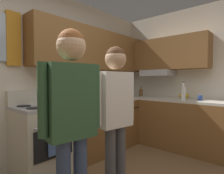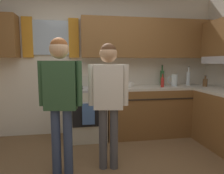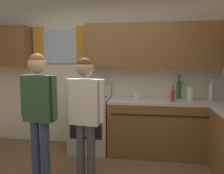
{
  "view_description": "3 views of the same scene",
  "coord_description": "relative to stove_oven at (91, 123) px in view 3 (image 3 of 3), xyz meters",
  "views": [
    {
      "loc": [
        -1.36,
        -0.77,
        1.24
      ],
      "look_at": [
        0.29,
        0.69,
        1.16
      ],
      "focal_mm": 30.17,
      "sensor_mm": 36.0,
      "label": 1
    },
    {
      "loc": [
        -0.3,
        -1.99,
        1.35
      ],
      "look_at": [
        0.19,
        0.93,
        0.98
      ],
      "focal_mm": 32.56,
      "sensor_mm": 36.0,
      "label": 2
    },
    {
      "loc": [
        0.78,
        -2.21,
        1.56
      ],
      "look_at": [
        0.31,
        0.97,
        1.17
      ],
      "focal_mm": 37.28,
      "sensor_mm": 36.0,
      "label": 3
    }
  ],
  "objects": [
    {
      "name": "adult_in_plaid",
      "position": [
        0.21,
        -1.11,
        0.52
      ],
      "size": [
        0.49,
        0.21,
        1.57
      ],
      "color": "#4C4C51",
      "rests_on": "ground"
    },
    {
      "name": "bottle_sauce_red",
      "position": [
        1.34,
        -0.12,
        0.53
      ],
      "size": [
        0.06,
        0.06,
        0.25
      ],
      "color": "red",
      "rests_on": "kitchen_counter_run"
    },
    {
      "name": "back_wall_unit",
      "position": [
        0.23,
        0.27,
        1.03
      ],
      "size": [
        4.6,
        0.42,
        2.6
      ],
      "color": "silver",
      "rests_on": "ground"
    },
    {
      "name": "water_pitcher",
      "position": [
        1.61,
        -0.02,
        0.54
      ],
      "size": [
        0.19,
        0.11,
        0.22
      ],
      "color": "silver",
      "rests_on": "kitchen_counter_run"
    },
    {
      "name": "adult_left",
      "position": [
        -0.36,
        -1.15,
        0.55
      ],
      "size": [
        0.5,
        0.22,
        1.62
      ],
      "color": "#38476B",
      "rests_on": "ground"
    },
    {
      "name": "kitchen_counter_run",
      "position": [
        1.71,
        -0.47,
        -0.02
      ],
      "size": [
        2.11,
        2.2,
        0.9
      ],
      "color": "brown",
      "rests_on": "ground"
    },
    {
      "name": "bottle_tall_clear",
      "position": [
        1.95,
        0.07,
        0.57
      ],
      "size": [
        0.07,
        0.07,
        0.37
      ],
      "color": "silver",
      "rests_on": "kitchen_counter_run"
    },
    {
      "name": "bottle_wine_green",
      "position": [
        1.47,
        0.2,
        0.58
      ],
      "size": [
        0.08,
        0.08,
        0.39
      ],
      "color": "#2D6633",
      "rests_on": "kitchen_counter_run"
    },
    {
      "name": "mug_ceramic_white",
      "position": [
        0.77,
        0.04,
        0.48
      ],
      "size": [
        0.13,
        0.08,
        0.09
      ],
      "color": "white",
      "rests_on": "kitchen_counter_run"
    },
    {
      "name": "stove_oven",
      "position": [
        0.0,
        0.0,
        0.0
      ],
      "size": [
        0.63,
        0.67,
        1.1
      ],
      "color": "beige",
      "rests_on": "ground"
    }
  ]
}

